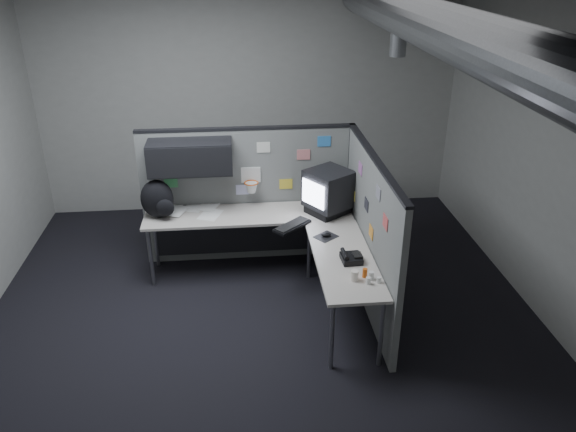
{
  "coord_description": "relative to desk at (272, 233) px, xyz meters",
  "views": [
    {
      "loc": [
        -0.21,
        -4.67,
        3.43
      ],
      "look_at": [
        0.28,
        0.35,
        0.99
      ],
      "focal_mm": 35.0,
      "sensor_mm": 36.0,
      "label": 1
    }
  ],
  "objects": [
    {
      "name": "room",
      "position": [
        0.41,
        -0.7,
        1.48
      ],
      "size": [
        5.62,
        5.62,
        3.22
      ],
      "color": "black",
      "rests_on": "ground"
    },
    {
      "name": "partition_back",
      "position": [
        -0.4,
        0.53,
        0.38
      ],
      "size": [
        2.44,
        0.42,
        1.63
      ],
      "color": "slate",
      "rests_on": "ground"
    },
    {
      "name": "partition_right",
      "position": [
        0.95,
        -0.49,
        0.21
      ],
      "size": [
        0.07,
        2.23,
        1.63
      ],
      "color": "slate",
      "rests_on": "ground"
    },
    {
      "name": "keyboard",
      "position": [
        0.21,
        -0.1,
        0.14
      ],
      "size": [
        0.44,
        0.42,
        0.04
      ],
      "rotation": [
        0.0,
        0.0,
        -0.04
      ],
      "color": "black",
      "rests_on": "desk"
    },
    {
      "name": "desk",
      "position": [
        0.0,
        0.0,
        0.0
      ],
      "size": [
        2.31,
        2.11,
        0.73
      ],
      "color": "#BDB5AB",
      "rests_on": "ground"
    },
    {
      "name": "phone",
      "position": [
        0.69,
        -0.86,
        0.15
      ],
      "size": [
        0.2,
        0.21,
        0.1
      ],
      "rotation": [
        0.0,
        0.0,
        -0.12
      ],
      "color": "black",
      "rests_on": "desk"
    },
    {
      "name": "mouse",
      "position": [
        0.53,
        -0.35,
        0.13
      ],
      "size": [
        0.28,
        0.27,
        0.05
      ],
      "rotation": [
        0.0,
        0.0,
        -0.14
      ],
      "color": "black",
      "rests_on": "desk"
    },
    {
      "name": "cup",
      "position": [
        0.65,
        -1.19,
        0.17
      ],
      "size": [
        0.09,
        0.09,
        0.1
      ],
      "primitive_type": "cylinder",
      "rotation": [
        0.0,
        0.0,
        0.24
      ],
      "color": "silver",
      "rests_on": "desk"
    },
    {
      "name": "papers",
      "position": [
        -0.87,
        0.45,
        0.12
      ],
      "size": [
        0.75,
        0.58,
        0.02
      ],
      "rotation": [
        0.0,
        0.0,
        -0.36
      ],
      "color": "white",
      "rests_on": "desk"
    },
    {
      "name": "bottles",
      "position": [
        0.79,
        -1.2,
        0.15
      ],
      "size": [
        0.16,
        0.17,
        0.09
      ],
      "rotation": [
        0.0,
        0.0,
        0.34
      ],
      "color": "silver",
      "rests_on": "desk"
    },
    {
      "name": "monitor",
      "position": [
        0.64,
        0.22,
        0.37
      ],
      "size": [
        0.6,
        0.6,
        0.49
      ],
      "rotation": [
        0.0,
        0.0,
        -0.19
      ],
      "color": "black",
      "rests_on": "desk"
    },
    {
      "name": "backpack",
      "position": [
        -1.22,
        0.28,
        0.33
      ],
      "size": [
        0.42,
        0.38,
        0.43
      ],
      "rotation": [
        0.0,
        0.0,
        0.33
      ],
      "color": "black",
      "rests_on": "desk"
    }
  ]
}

